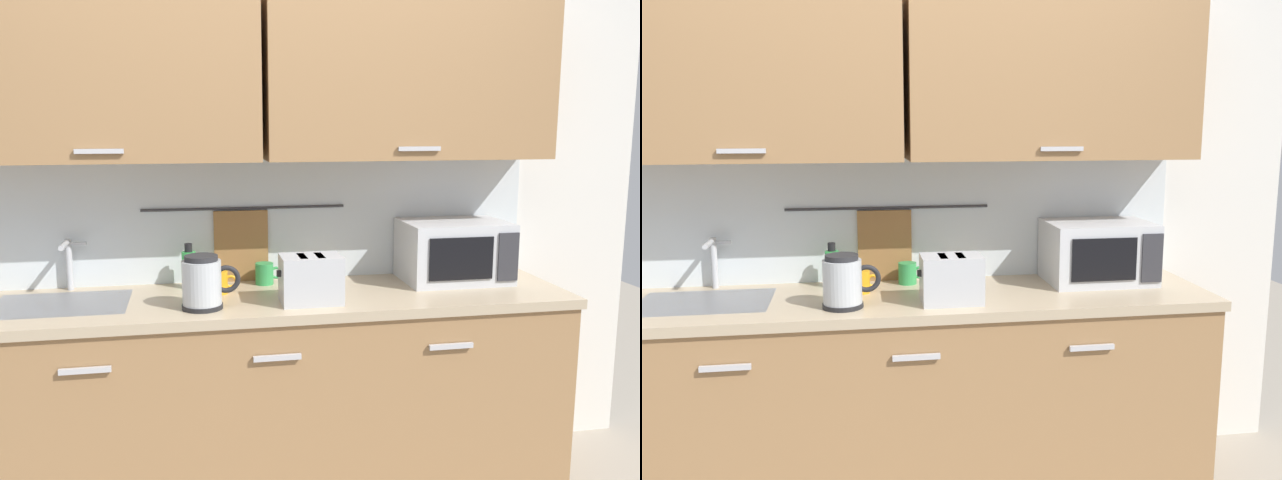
{
  "view_description": "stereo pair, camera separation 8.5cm",
  "coord_description": "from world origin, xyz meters",
  "views": [
    {
      "loc": [
        -0.3,
        -2.39,
        1.61
      ],
      "look_at": [
        0.23,
        0.33,
        1.12
      ],
      "focal_mm": 37.74,
      "sensor_mm": 36.0,
      "label": 1
    },
    {
      "loc": [
        -0.21,
        -2.41,
        1.61
      ],
      "look_at": [
        0.23,
        0.33,
        1.12
      ],
      "focal_mm": 37.74,
      "sensor_mm": 36.0,
      "label": 2
    }
  ],
  "objects": [
    {
      "name": "electric_kettle",
      "position": [
        -0.26,
        0.15,
        1.0
      ],
      "size": [
        0.23,
        0.16,
        0.21
      ],
      "color": "black",
      "rests_on": "counter_unit"
    },
    {
      "name": "counter_unit",
      "position": [
        -0.01,
        0.3,
        0.46
      ],
      "size": [
        2.53,
        0.64,
        0.9
      ],
      "color": "#997047",
      "rests_on": "ground"
    },
    {
      "name": "microwave",
      "position": [
        0.86,
        0.41,
        1.04
      ],
      "size": [
        0.46,
        0.35,
        0.27
      ],
      "color": "silver",
      "rests_on": "counter_unit"
    },
    {
      "name": "toaster",
      "position": [
        0.16,
        0.16,
        1.0
      ],
      "size": [
        0.26,
        0.17,
        0.19
      ],
      "color": "#B7BABF",
      "rests_on": "counter_unit"
    },
    {
      "name": "mug_near_sink",
      "position": [
        -0.19,
        0.37,
        0.95
      ],
      "size": [
        0.12,
        0.08,
        0.09
      ],
      "color": "orange",
      "rests_on": "counter_unit"
    },
    {
      "name": "mug_by_kettle",
      "position": [
        0.01,
        0.5,
        0.95
      ],
      "size": [
        0.12,
        0.08,
        0.09
      ],
      "color": "green",
      "rests_on": "counter_unit"
    },
    {
      "name": "sink_faucet",
      "position": [
        -0.81,
        0.53,
        1.04
      ],
      "size": [
        0.09,
        0.17,
        0.22
      ],
      "color": "#B2B5BA",
      "rests_on": "counter_unit"
    },
    {
      "name": "back_wall_assembly",
      "position": [
        -0.0,
        0.53,
        1.52
      ],
      "size": [
        3.7,
        0.41,
        2.5
      ],
      "color": "silver",
      "rests_on": "ground"
    },
    {
      "name": "dish_soap_bottle",
      "position": [
        -0.32,
        0.49,
        0.99
      ],
      "size": [
        0.06,
        0.06,
        0.2
      ],
      "color": "green",
      "rests_on": "counter_unit"
    }
  ]
}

